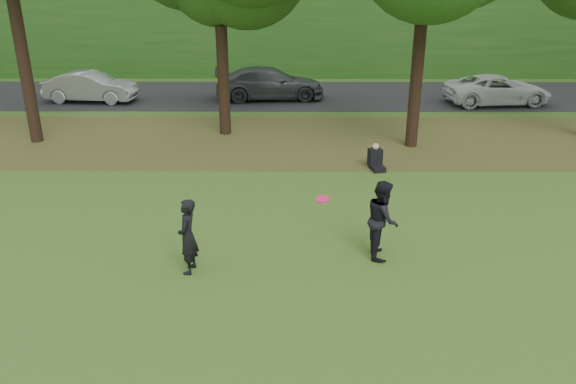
% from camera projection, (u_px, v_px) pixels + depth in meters
% --- Properties ---
extents(ground, '(120.00, 120.00, 0.00)m').
position_uv_depth(ground, '(315.00, 367.00, 9.26)').
color(ground, '#3A5B1C').
rests_on(ground, ground).
extents(leaf_litter, '(60.00, 7.00, 0.01)m').
position_uv_depth(leaf_litter, '(302.00, 140.00, 21.32)').
color(leaf_litter, '#4E391B').
rests_on(leaf_litter, ground).
extents(street, '(70.00, 7.00, 0.02)m').
position_uv_depth(street, '(299.00, 95.00, 28.73)').
color(street, black).
rests_on(street, ground).
extents(far_hedge, '(70.00, 3.00, 5.00)m').
position_uv_depth(far_hedge, '(298.00, 32.00, 33.37)').
color(far_hedge, '#1B4E16').
rests_on(far_hedge, ground).
extents(player_left, '(0.46, 0.65, 1.68)m').
position_uv_depth(player_left, '(188.00, 236.00, 11.85)').
color(player_left, black).
rests_on(player_left, ground).
extents(player_right, '(0.73, 0.91, 1.80)m').
position_uv_depth(player_right, '(382.00, 219.00, 12.51)').
color(player_right, black).
rests_on(player_right, ground).
extents(parked_cars, '(41.62, 3.73, 1.54)m').
position_uv_depth(parked_cars, '(294.00, 86.00, 27.13)').
color(parked_cars, black).
rests_on(parked_cars, street).
extents(frisbee, '(0.33, 0.33, 0.08)m').
position_uv_depth(frisbee, '(323.00, 199.00, 11.64)').
color(frisbee, '#E6135B').
rests_on(frisbee, ground).
extents(seated_person, '(0.55, 0.80, 0.83)m').
position_uv_depth(seated_person, '(376.00, 159.00, 18.23)').
color(seated_person, black).
rests_on(seated_person, ground).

